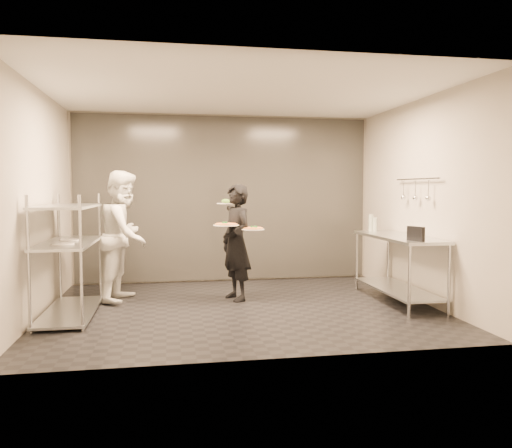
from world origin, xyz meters
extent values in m
cube|color=black|center=(0.00, 0.00, 0.00)|extent=(5.00, 4.00, 0.00)
cube|color=silver|center=(0.00, 0.00, 2.80)|extent=(5.00, 4.00, 0.00)
cube|color=#B0AA9E|center=(0.00, 2.00, 1.40)|extent=(5.00, 0.00, 2.80)
cube|color=#B0AA9E|center=(0.00, -2.00, 1.40)|extent=(5.00, 0.00, 2.80)
cube|color=#B0AA9E|center=(-2.50, 0.00, 1.40)|extent=(0.00, 4.00, 2.80)
cube|color=#B0AA9E|center=(2.50, 0.00, 1.40)|extent=(0.00, 4.00, 2.80)
cube|color=silver|center=(0.00, 1.97, 1.40)|extent=(4.90, 0.04, 2.74)
cylinder|color=#B7BABF|center=(-2.42, -0.77, 0.75)|extent=(0.04, 0.04, 1.50)
cylinder|color=#B7BABF|center=(-2.42, 0.77, 0.75)|extent=(0.04, 0.04, 1.50)
cylinder|color=#B7BABF|center=(-1.88, -0.77, 0.75)|extent=(0.04, 0.04, 1.50)
cylinder|color=#B7BABF|center=(-1.88, 0.77, 0.75)|extent=(0.04, 0.04, 1.50)
cube|color=#B4BBBF|center=(-2.15, 0.00, 0.05)|extent=(0.60, 1.60, 0.03)
cube|color=#B4BBBF|center=(-2.15, 0.00, 0.90)|extent=(0.60, 1.60, 0.03)
cube|color=#B4BBBF|center=(-2.15, 0.00, 1.35)|extent=(0.60, 1.60, 0.03)
cylinder|color=white|center=(-2.15, -0.35, 0.93)|extent=(0.26, 0.26, 0.01)
cylinder|color=white|center=(-2.15, 0.10, 0.93)|extent=(0.26, 0.26, 0.01)
cylinder|color=#B7BABF|center=(1.92, -0.86, 0.45)|extent=(0.04, 0.04, 0.90)
cylinder|color=#B7BABF|center=(1.92, 0.86, 0.45)|extent=(0.04, 0.04, 0.90)
cylinder|color=#B7BABF|center=(2.44, -0.86, 0.45)|extent=(0.04, 0.04, 0.90)
cylinder|color=#B7BABF|center=(2.44, 0.86, 0.45)|extent=(0.04, 0.04, 0.90)
cube|color=#B4BBBF|center=(2.18, 0.00, 0.18)|extent=(0.57, 1.71, 0.03)
cube|color=#B4BBBF|center=(2.18, 0.00, 0.90)|extent=(0.60, 1.80, 0.04)
cylinder|color=#B7BABF|center=(2.44, 0.00, 1.70)|extent=(0.02, 1.20, 0.02)
cylinder|color=#B7BABF|center=(2.42, -0.35, 1.57)|extent=(0.01, 0.01, 0.22)
sphere|color=#B7BABF|center=(2.42, -0.35, 1.44)|extent=(0.07, 0.07, 0.07)
cylinder|color=#B7BABF|center=(2.42, 0.00, 1.57)|extent=(0.01, 0.01, 0.22)
sphere|color=#B7BABF|center=(2.42, 0.00, 1.44)|extent=(0.07, 0.07, 0.07)
cylinder|color=#B7BABF|center=(2.42, 0.35, 1.57)|extent=(0.01, 0.01, 0.22)
sphere|color=#B7BABF|center=(2.42, 0.35, 1.44)|extent=(0.07, 0.07, 0.07)
imported|color=black|center=(0.00, 0.50, 0.81)|extent=(0.57, 0.69, 1.63)
imported|color=silver|center=(-1.55, 0.78, 0.91)|extent=(0.89, 1.03, 1.82)
cylinder|color=white|center=(-0.16, 0.33, 1.07)|extent=(0.35, 0.35, 0.01)
cylinder|color=#CA8B49|center=(-0.16, 0.33, 1.08)|extent=(0.31, 0.31, 0.02)
cylinder|color=#CD4A1B|center=(-0.16, 0.33, 1.09)|extent=(0.27, 0.27, 0.01)
sphere|color=#125113|center=(-0.16, 0.33, 1.10)|extent=(0.04, 0.04, 0.04)
cylinder|color=white|center=(0.19, 0.25, 1.02)|extent=(0.31, 0.31, 0.01)
cylinder|color=#CA8B49|center=(0.19, 0.25, 1.03)|extent=(0.27, 0.27, 0.02)
cylinder|color=#CD4A1B|center=(0.19, 0.25, 1.04)|extent=(0.24, 0.24, 0.01)
sphere|color=#125113|center=(0.19, 0.25, 1.05)|extent=(0.04, 0.04, 0.04)
cylinder|color=white|center=(-0.11, 0.84, 1.35)|extent=(0.26, 0.26, 0.01)
ellipsoid|color=#37701C|center=(-0.11, 0.84, 1.39)|extent=(0.13, 0.13, 0.07)
cube|color=black|center=(2.06, -0.72, 1.01)|extent=(0.13, 0.26, 0.18)
cylinder|color=gray|center=(2.12, 0.80, 1.05)|extent=(0.07, 0.07, 0.26)
cylinder|color=gray|center=(2.17, 0.76, 1.03)|extent=(0.06, 0.06, 0.21)
cylinder|color=black|center=(2.13, 0.80, 1.02)|extent=(0.06, 0.06, 0.19)
camera|label=1|loc=(-0.93, -6.40, 1.56)|focal=35.00mm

